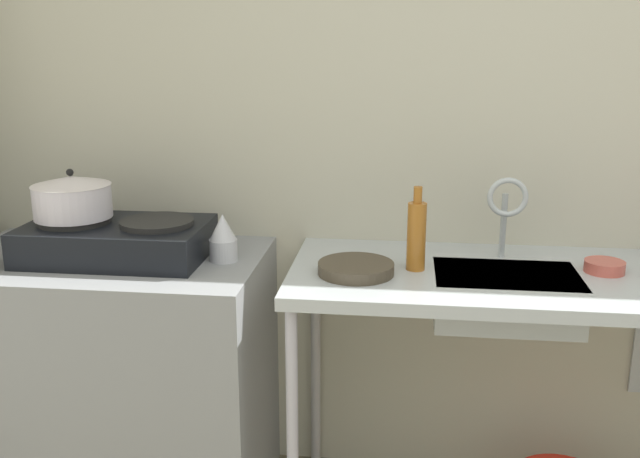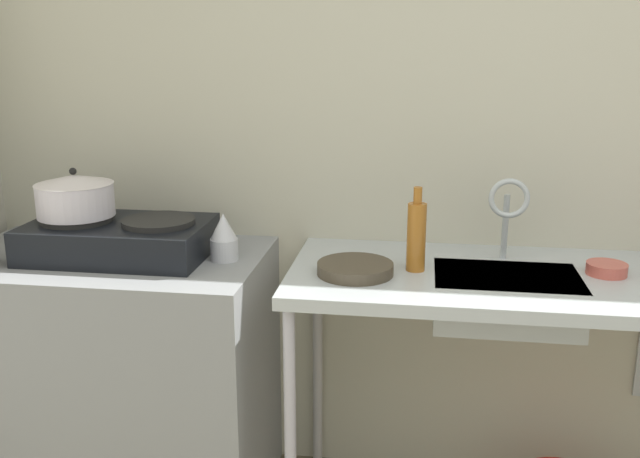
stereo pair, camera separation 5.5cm
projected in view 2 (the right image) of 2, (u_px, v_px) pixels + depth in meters
The scene contains 11 objects.
wall_back at pixel (564, 154), 2.43m from camera, with size 4.96×0.10×2.46m, color #B7B4A1.
counter_concrete at pixel (118, 378), 2.50m from camera, with size 1.04×0.63×0.91m, color gray.
counter_sink at pixel (565, 296), 2.18m from camera, with size 1.71×0.63×0.91m.
stove at pixel (119, 238), 2.36m from camera, with size 0.59×0.37×0.13m.
pot_on_left_burner at pixel (75, 195), 2.34m from camera, with size 0.26×0.26×0.16m.
percolator at pixel (224, 237), 2.31m from camera, with size 0.09×0.09×0.16m.
sink_basin at pixel (506, 299), 2.20m from camera, with size 0.44×0.30×0.15m, color #A8B1B6.
faucet at pixel (508, 205), 2.26m from camera, with size 0.13×0.07×0.28m.
frying_pan at pixel (355, 269), 2.18m from camera, with size 0.24×0.24×0.04m, color #3F3629.
small_bowl_on_drainboard at pixel (607, 269), 2.18m from camera, with size 0.12×0.12×0.04m, color #BB5448.
bottle_by_sink at pixel (416, 235), 2.20m from camera, with size 0.06×0.06×0.27m.
Camera 2 is at (-0.48, -0.71, 1.61)m, focal length 39.71 mm.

